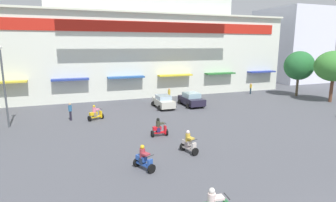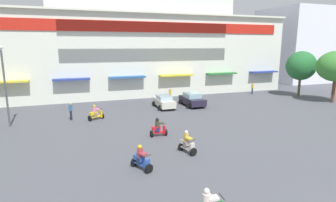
# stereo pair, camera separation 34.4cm
# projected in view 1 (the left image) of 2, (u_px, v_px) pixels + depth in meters

# --- Properties ---
(ground_plane) EXTENTS (128.00, 128.00, 0.00)m
(ground_plane) POSITION_uv_depth(u_px,v_px,m) (215.00, 136.00, 21.57)
(ground_plane) COLOR #4D4E55
(colonial_building) EXTENTS (41.88, 17.43, 22.09)m
(colonial_building) POSITION_uv_depth(u_px,v_px,m) (139.00, 28.00, 41.12)
(colonial_building) COLOR silver
(colonial_building) RESTS_ON ground
(flank_building_right) EXTENTS (9.84, 11.99, 13.86)m
(flank_building_right) POSITION_uv_depth(u_px,v_px,m) (290.00, 45.00, 54.21)
(flank_building_right) COLOR white
(flank_building_right) RESTS_ON ground
(plaza_tree_1) EXTENTS (4.13, 3.76, 6.22)m
(plaza_tree_1) POSITION_uv_depth(u_px,v_px,m) (299.00, 66.00, 37.64)
(plaza_tree_1) COLOR brown
(plaza_tree_1) RESTS_ON ground
(plaza_tree_3) EXTENTS (4.80, 4.27, 6.36)m
(plaza_tree_3) POSITION_uv_depth(u_px,v_px,m) (334.00, 66.00, 33.54)
(plaza_tree_3) COLOR brown
(plaza_tree_3) RESTS_ON ground
(parked_car_0) EXTENTS (2.27, 3.84, 1.46)m
(parked_car_0) POSITION_uv_depth(u_px,v_px,m) (163.00, 101.00, 31.07)
(parked_car_0) COLOR beige
(parked_car_0) RESTS_ON ground
(parked_car_1) EXTENTS (2.46, 3.98, 1.56)m
(parked_car_1) POSITION_uv_depth(u_px,v_px,m) (191.00, 99.00, 32.14)
(parked_car_1) COLOR #221E31
(parked_car_1) RESTS_ON ground
(scooter_rider_1) EXTENTS (1.57, 1.11, 1.49)m
(scooter_rider_1) POSITION_uv_depth(u_px,v_px,m) (95.00, 114.00, 26.01)
(scooter_rider_1) COLOR black
(scooter_rider_1) RESTS_ON ground
(scooter_rider_2) EXTENTS (0.91, 1.42, 1.54)m
(scooter_rider_2) POSITION_uv_depth(u_px,v_px,m) (189.00, 144.00, 18.09)
(scooter_rider_2) COLOR black
(scooter_rider_2) RESTS_ON ground
(scooter_rider_5) EXTENTS (1.30, 0.52, 1.51)m
(scooter_rider_5) POSITION_uv_depth(u_px,v_px,m) (159.00, 129.00, 21.37)
(scooter_rider_5) COLOR black
(scooter_rider_5) RESTS_ON ground
(scooter_rider_8) EXTENTS (1.08, 1.48, 1.47)m
(scooter_rider_8) POSITION_uv_depth(u_px,v_px,m) (144.00, 160.00, 15.65)
(scooter_rider_8) COLOR black
(scooter_rider_8) RESTS_ON ground
(pedestrian_0) EXTENTS (0.40, 0.40, 1.70)m
(pedestrian_0) POSITION_uv_depth(u_px,v_px,m) (70.00, 110.00, 25.85)
(pedestrian_0) COLOR black
(pedestrian_0) RESTS_ON ground
(pedestrian_1) EXTENTS (0.44, 0.44, 1.70)m
(pedestrian_1) POSITION_uv_depth(u_px,v_px,m) (169.00, 94.00, 34.60)
(pedestrian_1) COLOR #54414C
(pedestrian_1) RESTS_ON ground
(pedestrian_2) EXTENTS (0.42, 0.42, 1.62)m
(pedestrian_2) POSITION_uv_depth(u_px,v_px,m) (251.00, 88.00, 39.85)
(pedestrian_2) COLOR #1F303D
(pedestrian_2) RESTS_ON ground
(streetlamp_near) EXTENTS (0.40, 0.40, 6.98)m
(streetlamp_near) POSITION_uv_depth(u_px,v_px,m) (4.00, 81.00, 23.11)
(streetlamp_near) COLOR #474C51
(streetlamp_near) RESTS_ON ground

